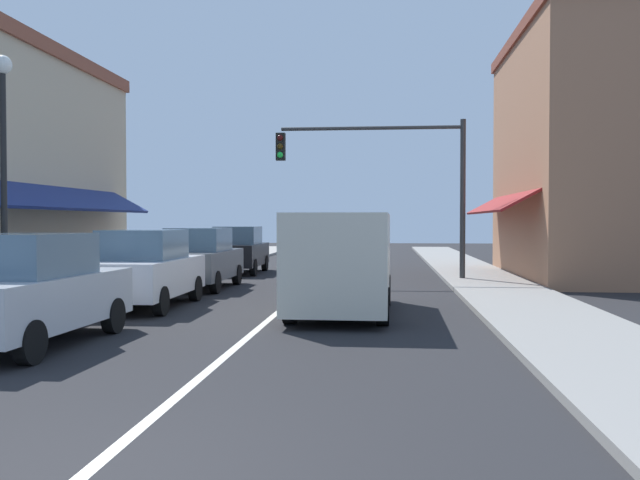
{
  "coord_description": "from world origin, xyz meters",
  "views": [
    {
      "loc": [
        2.32,
        -4.69,
        1.96
      ],
      "look_at": [
        0.4,
        15.42,
        1.42
      ],
      "focal_mm": 38.91,
      "sensor_mm": 36.0,
      "label": 1
    }
  ],
  "objects_px": {
    "parked_car_nearest_left": "(28,290)",
    "parked_car_third_left": "(200,259)",
    "street_lamp_left_near": "(3,145)",
    "van_in_lane": "(343,260)",
    "traffic_signal_mast_arm": "(393,169)",
    "parked_car_second_left": "(145,269)",
    "parked_car_far_left": "(239,250)"
  },
  "relations": [
    {
      "from": "parked_car_nearest_left",
      "to": "parked_car_third_left",
      "type": "relative_size",
      "value": 1.01
    },
    {
      "from": "street_lamp_left_near",
      "to": "van_in_lane",
      "type": "bearing_deg",
      "value": 16.63
    },
    {
      "from": "van_in_lane",
      "to": "traffic_signal_mast_arm",
      "type": "distance_m",
      "value": 8.6
    },
    {
      "from": "parked_car_nearest_left",
      "to": "parked_car_third_left",
      "type": "bearing_deg",
      "value": 90.56
    },
    {
      "from": "van_in_lane",
      "to": "traffic_signal_mast_arm",
      "type": "relative_size",
      "value": 0.84
    },
    {
      "from": "parked_car_second_left",
      "to": "parked_car_far_left",
      "type": "distance_m",
      "value": 10.49
    },
    {
      "from": "parked_car_second_left",
      "to": "van_in_lane",
      "type": "relative_size",
      "value": 0.79
    },
    {
      "from": "parked_car_nearest_left",
      "to": "parked_car_second_left",
      "type": "distance_m",
      "value": 4.92
    },
    {
      "from": "van_in_lane",
      "to": "street_lamp_left_near",
      "type": "relative_size",
      "value": 1.01
    },
    {
      "from": "parked_car_nearest_left",
      "to": "street_lamp_left_near",
      "type": "bearing_deg",
      "value": 127.86
    },
    {
      "from": "parked_car_nearest_left",
      "to": "traffic_signal_mast_arm",
      "type": "xyz_separation_m",
      "value": [
        5.8,
        12.47,
        2.81
      ]
    },
    {
      "from": "parked_car_third_left",
      "to": "van_in_lane",
      "type": "bearing_deg",
      "value": -48.3
    },
    {
      "from": "van_in_lane",
      "to": "street_lamp_left_near",
      "type": "height_order",
      "value": "street_lamp_left_near"
    },
    {
      "from": "parked_car_second_left",
      "to": "parked_car_third_left",
      "type": "height_order",
      "value": "same"
    },
    {
      "from": "parked_car_far_left",
      "to": "street_lamp_left_near",
      "type": "xyz_separation_m",
      "value": [
        -1.8,
        -13.0,
        2.56
      ]
    },
    {
      "from": "parked_car_far_left",
      "to": "traffic_signal_mast_arm",
      "type": "xyz_separation_m",
      "value": [
        5.76,
        -2.94,
        2.81
      ]
    },
    {
      "from": "street_lamp_left_near",
      "to": "parked_car_far_left",
      "type": "bearing_deg",
      "value": 82.13
    },
    {
      "from": "parked_car_second_left",
      "to": "street_lamp_left_near",
      "type": "bearing_deg",
      "value": -127.62
    },
    {
      "from": "parked_car_second_left",
      "to": "parked_car_third_left",
      "type": "relative_size",
      "value": 1.0
    },
    {
      "from": "traffic_signal_mast_arm",
      "to": "street_lamp_left_near",
      "type": "distance_m",
      "value": 12.58
    },
    {
      "from": "parked_car_second_left",
      "to": "van_in_lane",
      "type": "bearing_deg",
      "value": -7.89
    },
    {
      "from": "parked_car_nearest_left",
      "to": "parked_car_third_left",
      "type": "height_order",
      "value": "same"
    },
    {
      "from": "parked_car_nearest_left",
      "to": "van_in_lane",
      "type": "distance_m",
      "value": 6.37
    },
    {
      "from": "van_in_lane",
      "to": "street_lamp_left_near",
      "type": "distance_m",
      "value": 7.09
    },
    {
      "from": "parked_car_second_left",
      "to": "traffic_signal_mast_arm",
      "type": "relative_size",
      "value": 0.67
    },
    {
      "from": "parked_car_nearest_left",
      "to": "parked_car_far_left",
      "type": "xyz_separation_m",
      "value": [
        0.04,
        15.41,
        0.0
      ]
    },
    {
      "from": "parked_car_far_left",
      "to": "van_in_lane",
      "type": "distance_m",
      "value": 12.01
    },
    {
      "from": "traffic_signal_mast_arm",
      "to": "street_lamp_left_near",
      "type": "bearing_deg",
      "value": -126.92
    },
    {
      "from": "parked_car_nearest_left",
      "to": "van_in_lane",
      "type": "bearing_deg",
      "value": 44.53
    },
    {
      "from": "parked_car_nearest_left",
      "to": "parked_car_far_left",
      "type": "height_order",
      "value": "same"
    },
    {
      "from": "parked_car_second_left",
      "to": "van_in_lane",
      "type": "distance_m",
      "value": 4.58
    },
    {
      "from": "parked_car_far_left",
      "to": "parked_car_nearest_left",
      "type": "bearing_deg",
      "value": -91.42
    }
  ]
}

